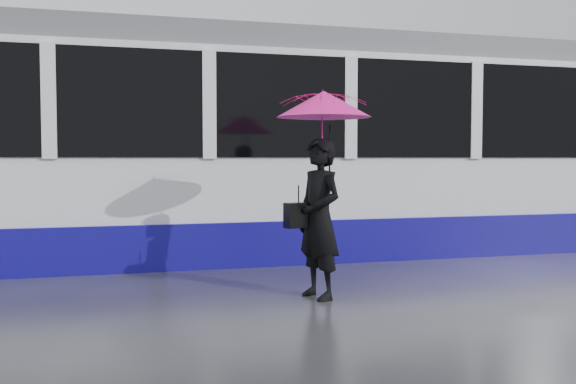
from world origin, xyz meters
name	(u,v)px	position (x,y,z in m)	size (l,w,h in m)	color
ground	(240,287)	(0.00, 0.00, 0.00)	(90.00, 90.00, 0.00)	#27272C
rails	(208,255)	(0.00, 2.50, 0.01)	(34.00, 1.51, 0.02)	#3F3D38
tram	(94,148)	(-1.65, 2.50, 1.64)	(26.00, 2.56, 3.35)	white
woman	(319,219)	(0.70, -0.81, 0.85)	(0.62, 0.41, 1.70)	black
umbrella	(324,123)	(0.75, -0.81, 1.86)	(1.27, 1.27, 1.15)	#E61374
handbag	(299,215)	(0.48, -0.79, 0.89)	(0.33, 0.22, 0.44)	black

